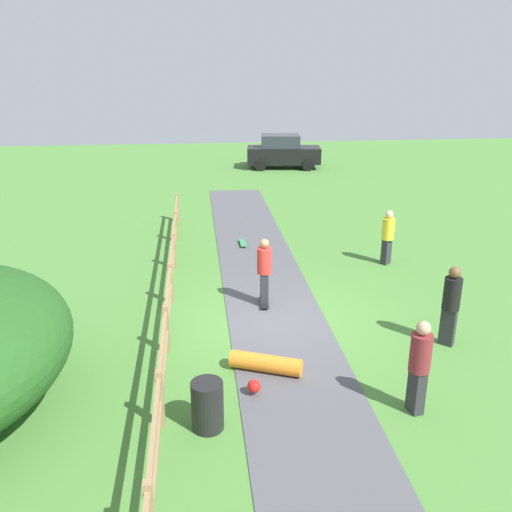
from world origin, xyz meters
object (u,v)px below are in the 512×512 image
bystander_yellow (388,235)px  bystander_maroon (420,363)px  trash_bin (207,405)px  skateboard_loose (243,243)px  skater_fallen (265,365)px  skater_riding (264,269)px  bystander_black (451,302)px  parked_car_black (283,152)px

bystander_yellow → bystander_maroon: bearing=-105.2°
trash_bin → skateboard_loose: size_ratio=1.12×
skater_fallen → bystander_yellow: bystander_yellow is taller
skateboard_loose → bystander_yellow: bearing=-28.0°
bystander_maroon → skater_fallen: bearing=148.7°
bystander_maroon → trash_bin: bearing=-179.2°
skater_fallen → skateboard_loose: skater_fallen is taller
trash_bin → bystander_maroon: 3.79m
skater_riding → skater_fallen: bearing=-97.0°
trash_bin → bystander_maroon: bearing=0.8°
trash_bin → bystander_maroon: size_ratio=0.50×
skater_fallen → bystander_maroon: bearing=-31.3°
skater_fallen → bystander_yellow: size_ratio=0.88×
bystander_maroon → bystander_yellow: 7.69m
bystander_black → skater_riding: bearing=146.6°
trash_bin → skater_fallen: (1.20, 1.60, -0.25)m
parked_car_black → bystander_black: bearing=-89.0°
bystander_maroon → bystander_yellow: bystander_maroon is taller
skater_riding → skateboard_loose: (-0.12, 4.88, -0.93)m
skater_fallen → skater_riding: bearing=83.0°
trash_bin → bystander_black: bearing=23.6°
bystander_maroon → bystander_black: size_ratio=0.98×
skater_fallen → bystander_yellow: 7.47m
skater_fallen → parked_car_black: 22.24m
bystander_yellow → parked_car_black: parked_car_black is taller
bystander_yellow → skateboard_loose: bearing=152.0°
skateboard_loose → bystander_maroon: size_ratio=0.44×
skater_fallen → bystander_black: bystander_black is taller
skateboard_loose → parked_car_black: bearing=75.4°
bystander_black → bystander_yellow: bearing=86.0°
bystander_black → parked_car_black: bearing=91.0°
parked_car_black → skater_riding: bearing=-100.5°
skater_fallen → parked_car_black: size_ratio=0.34×
parked_car_black → trash_bin: bearing=-102.1°
bystander_yellow → parked_car_black: bearing=92.5°
bystander_maroon → skateboard_loose: bearing=103.2°
bystander_black → parked_car_black: size_ratio=0.43×
skater_riding → bystander_black: size_ratio=0.96×
skateboard_loose → skater_riding: bearing=-88.6°
bystander_maroon → parked_car_black: bearing=86.8°
trash_bin → bystander_black: (5.40, 2.36, 0.59)m
trash_bin → bystander_yellow: bystander_yellow is taller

